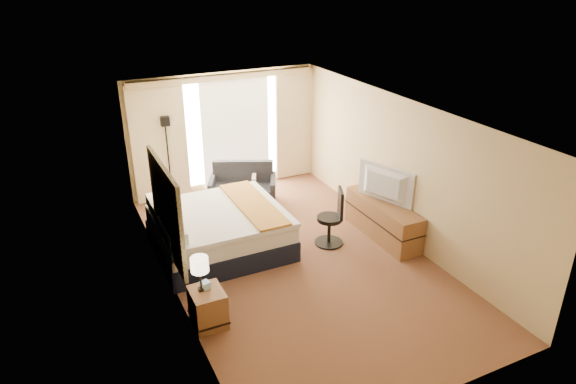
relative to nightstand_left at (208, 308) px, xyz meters
name	(u,v)px	position (x,y,z in m)	size (l,w,h in m)	color
floor	(294,258)	(1.87, 1.05, -0.28)	(4.20, 7.00, 0.02)	#4F1617
ceiling	(295,112)	(1.87, 1.05, 2.33)	(4.20, 7.00, 0.02)	white
wall_back	(224,131)	(1.87, 4.55, 1.02)	(4.20, 0.02, 2.60)	tan
wall_front	(439,310)	(1.87, -2.45, 1.02)	(4.20, 0.02, 2.60)	tan
wall_left	(167,215)	(-0.23, 1.05, 1.02)	(0.02, 7.00, 2.60)	tan
wall_right	(399,169)	(3.97, 1.05, 1.02)	(0.02, 7.00, 2.60)	tan
headboard	(166,210)	(-0.19, 1.25, 1.01)	(0.06, 1.85, 1.50)	black
nightstand_left	(208,308)	(0.00, 0.00, 0.00)	(0.45, 0.52, 0.55)	brown
nightstand_right	(166,231)	(0.00, 2.50, 0.00)	(0.45, 0.52, 0.55)	brown
media_dresser	(383,219)	(3.70, 1.05, 0.07)	(0.50, 1.80, 0.70)	brown
window	(235,129)	(2.12, 4.52, 1.04)	(2.30, 0.02, 2.30)	white
curtains	(225,128)	(1.87, 4.44, 1.13)	(4.12, 0.19, 2.56)	beige
bed	(219,230)	(0.81, 1.90, 0.12)	(2.20, 2.02, 1.07)	black
loveseat	(243,191)	(1.89, 3.54, 0.01)	(1.56, 1.25, 0.86)	#56181B
floor_lamp	(167,142)	(0.56, 4.35, 1.04)	(0.23, 0.23, 1.86)	black
desk_chair	(333,220)	(2.72, 1.22, 0.20)	(0.53, 0.53, 1.06)	black
lamp_left	(200,265)	(-0.05, 0.05, 0.68)	(0.25, 0.25, 0.52)	black
lamp_right	(163,190)	(0.03, 2.57, 0.76)	(0.30, 0.30, 0.63)	black
tissue_box	(205,285)	(0.01, 0.07, 0.33)	(0.12, 0.12, 0.11)	#94C4E5
telephone	(170,215)	(0.10, 2.45, 0.31)	(0.18, 0.14, 0.07)	black
television	(382,185)	(3.65, 1.08, 0.76)	(1.16, 0.15, 0.67)	black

